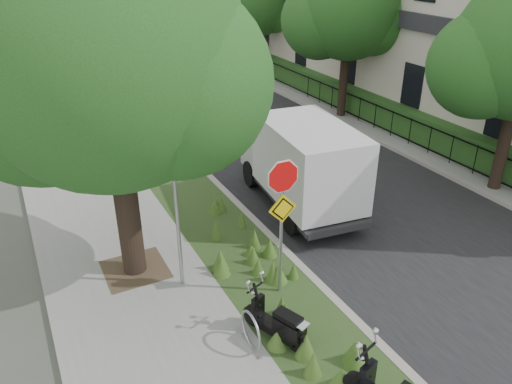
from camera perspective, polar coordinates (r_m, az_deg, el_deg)
ground at (r=11.43m, az=10.45°, el=-11.13°), size 120.00×120.00×0.00m
sidewalk_near at (r=18.35m, az=-20.14°, el=3.12°), size 3.50×60.00×0.12m
verge at (r=18.79m, az=-11.91°, el=4.78°), size 2.00×60.00×0.12m
kerb_near at (r=19.05m, az=-9.02°, el=5.35°), size 0.20×60.00×0.13m
road at (r=20.33m, az=0.40°, el=6.91°), size 7.00×60.00×0.01m
kerb_far at (r=22.06m, az=8.58°, el=8.40°), size 0.20×60.00×0.13m
footpath_far at (r=23.05m, az=12.08°, el=8.90°), size 3.20×60.00×0.12m
street_tree_main at (r=10.18m, az=-17.05°, el=13.56°), size 6.21×5.54×7.66m
bare_post at (r=10.33m, az=-9.11°, el=-1.39°), size 0.08×0.08×4.00m
bike_hoop at (r=9.58m, az=-0.59°, el=-15.51°), size 0.06×0.78×0.77m
sign_assembly at (r=9.88m, az=3.03°, el=-1.07°), size 0.94×0.08×3.22m
fence_far at (r=22.28m, az=10.18°, el=10.09°), size 0.04×24.00×1.00m
hedge_far at (r=22.70m, az=11.63°, el=10.28°), size 1.00×24.00×1.10m
terrace_houses at (r=24.39m, az=19.48°, el=18.90°), size 7.40×26.40×8.20m
far_tree_b at (r=21.41m, az=10.34°, el=19.56°), size 4.83×4.31×6.56m
far_tree_c at (r=28.22m, az=-0.04°, el=20.79°), size 4.37×3.89×5.93m
scooter_near at (r=9.68m, az=2.96°, el=-15.18°), size 0.71×1.48×0.74m
box_truck at (r=14.03m, az=5.19°, el=3.64°), size 2.42×5.05×2.21m
utility_cabinet at (r=16.48m, az=-14.42°, el=3.46°), size 0.92×0.73×1.08m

